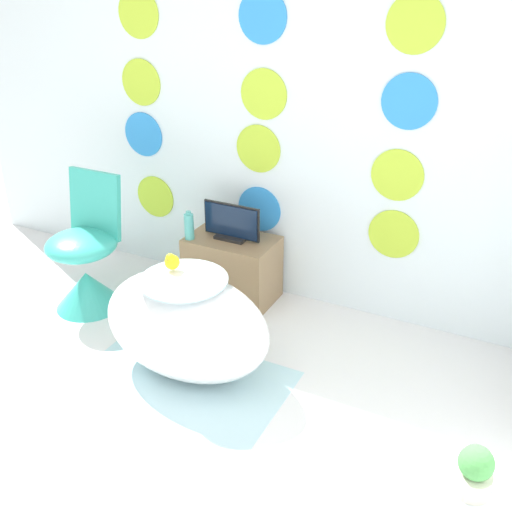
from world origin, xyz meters
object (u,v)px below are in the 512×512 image
chair (86,266)px  vase (189,226)px  potted_plant_left (474,471)px  bathtub (186,325)px  tv (232,224)px

chair → vase: chair is taller
chair → vase: 0.70m
vase → potted_plant_left: 2.31m
potted_plant_left → bathtub: bearing=158.3°
potted_plant_left → chair: bearing=159.9°
bathtub → potted_plant_left: bearing=-21.7°
bathtub → tv: (-0.17, 0.80, 0.23)m
chair → vase: (0.53, 0.39, 0.23)m
chair → tv: 0.96m
tv → potted_plant_left: bearing=-39.9°
bathtub → vase: 0.82m
bathtub → chair: (-0.94, 0.30, -0.01)m
tv → vase: 0.27m
bathtub → potted_plant_left: size_ratio=5.13×
chair → potted_plant_left: bearing=-20.1°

